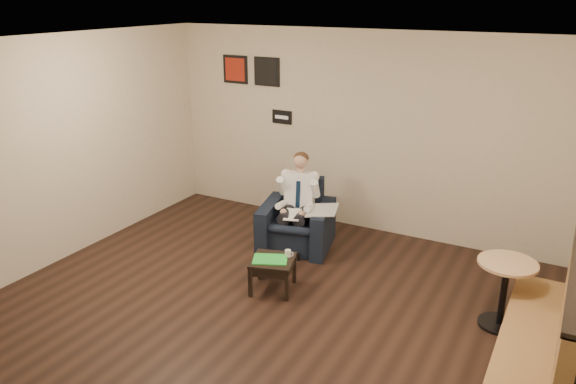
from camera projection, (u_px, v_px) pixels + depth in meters
The scene contains 17 objects.
ground at pixel (253, 327), 5.77m from camera, with size 6.00×6.00×0.00m, color black.
wall_back at pixel (364, 133), 7.79m from camera, with size 6.00×0.02×2.80m, color beige.
wall_left at pixel (35, 158), 6.64m from camera, with size 0.02×6.00×2.80m, color beige.
ceiling at pixel (246, 47), 4.83m from camera, with size 6.00×6.00×0.02m, color white.
seating_sign at pixel (282, 117), 8.32m from camera, with size 0.32×0.02×0.20m, color black.
art_print_left at pixel (235, 69), 8.46m from camera, with size 0.42×0.03×0.42m, color #A22413.
art_print_right at pixel (267, 72), 8.21m from camera, with size 0.42×0.03×0.42m, color black.
armchair at pixel (296, 216), 7.47m from camera, with size 0.91×0.91×0.88m, color black.
seated_man at pixel (294, 208), 7.31m from camera, with size 0.57×0.86×1.20m, color white, non-canonical shape.
lap_papers at pixel (293, 215), 7.24m from camera, with size 0.20×0.29×0.01m, color white.
newspaper at pixel (322, 210), 7.24m from camera, with size 0.38×0.48×0.01m, color silver.
side_table at pixel (273, 274), 6.44m from camera, with size 0.47×0.47×0.39m, color black.
green_folder at pixel (270, 259), 6.36m from camera, with size 0.39×0.27×0.01m, color green.
coffee_mug at pixel (288, 253), 6.42m from camera, with size 0.07×0.07×0.08m, color white.
smartphone at pixel (279, 254), 6.49m from camera, with size 0.12×0.06×0.01m, color black.
banquette at pixel (538, 320), 4.75m from camera, with size 0.59×2.47×1.26m, color olive.
cafe_table at pixel (503, 294), 5.68m from camera, with size 0.58×0.58×0.73m, color tan.
Camera 1 is at (2.68, -4.20, 3.25)m, focal length 35.00 mm.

